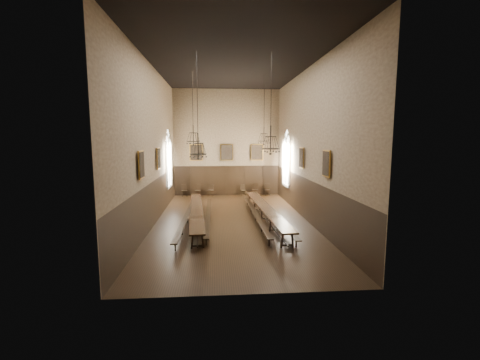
{
  "coord_description": "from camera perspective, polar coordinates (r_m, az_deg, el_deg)",
  "views": [
    {
      "loc": [
        -0.94,
        -18.56,
        4.93
      ],
      "look_at": [
        0.58,
        1.5,
        2.28
      ],
      "focal_mm": 24.0,
      "sensor_mm": 36.0,
      "label": 1
    }
  ],
  "objects": [
    {
      "name": "chair_1",
      "position": [
        27.47,
        -7.53,
        -2.24
      ],
      "size": [
        0.51,
        0.51,
        1.03
      ],
      "rotation": [
        0.0,
        0.0,
        -0.13
      ],
      "color": "black",
      "rests_on": "floor"
    },
    {
      "name": "portrait_left_1",
      "position": [
        15.5,
        -17.15,
        2.62
      ],
      "size": [
        0.12,
        1.0,
        1.3
      ],
      "color": "#A47327",
      "rests_on": "wall_left"
    },
    {
      "name": "wainscot_panelling",
      "position": [
        18.94,
        -1.4,
        -3.7
      ],
      "size": [
        9.0,
        18.0,
        2.5
      ],
      "primitive_type": null,
      "color": "black",
      "rests_on": "floor"
    },
    {
      "name": "wall_right",
      "position": [
        19.35,
        12.1,
        6.07
      ],
      "size": [
        0.02,
        18.0,
        9.0
      ],
      "primitive_type": "cube",
      "color": "#897354",
      "rests_on": "ground"
    },
    {
      "name": "chair_7",
      "position": [
        27.79,
        4.88,
        -2.12
      ],
      "size": [
        0.46,
        0.46,
        0.98
      ],
      "rotation": [
        0.0,
        0.0,
        -0.07
      ],
      "color": "black",
      "rests_on": "floor"
    },
    {
      "name": "portrait_back_0",
      "position": [
        27.52,
        -7.81,
        4.87
      ],
      "size": [
        1.1,
        0.12,
        1.4
      ],
      "color": "#A47327",
      "rests_on": "wall_back"
    },
    {
      "name": "chair_6",
      "position": [
        27.69,
        2.69,
        -2.1
      ],
      "size": [
        0.56,
        0.56,
        1.04
      ],
      "rotation": [
        0.0,
        0.0,
        -0.25
      ],
      "color": "black",
      "rests_on": "floor"
    },
    {
      "name": "chair_5",
      "position": [
        27.58,
        0.59,
        -2.19
      ],
      "size": [
        0.48,
        0.48,
        0.94
      ],
      "rotation": [
        0.0,
        0.0,
        0.16
      ],
      "color": "black",
      "rests_on": "floor"
    },
    {
      "name": "portrait_right_1",
      "position": [
        16.02,
        15.1,
        2.84
      ],
      "size": [
        0.12,
        1.0,
        1.3
      ],
      "color": "#A47327",
      "rests_on": "wall_right"
    },
    {
      "name": "portrait_back_1",
      "position": [
        27.48,
        -2.37,
        4.93
      ],
      "size": [
        1.1,
        0.12,
        1.4
      ],
      "color": "#A47327",
      "rests_on": "wall_back"
    },
    {
      "name": "wall_back",
      "position": [
        27.59,
        -2.39,
        6.61
      ],
      "size": [
        9.0,
        0.02,
        9.0
      ],
      "primitive_type": "cube",
      "color": "#897354",
      "rests_on": "ground"
    },
    {
      "name": "chandelier_back_left",
      "position": [
        20.67,
        -8.31,
        7.62
      ],
      "size": [
        0.84,
        0.84,
        4.45
      ],
      "color": "black",
      "rests_on": "ceiling"
    },
    {
      "name": "portrait_right_0",
      "position": [
        20.31,
        10.89,
        3.9
      ],
      "size": [
        0.12,
        1.0,
        1.3
      ],
      "color": "#A47327",
      "rests_on": "wall_right"
    },
    {
      "name": "chair_0",
      "position": [
        27.6,
        -9.84,
        -2.25
      ],
      "size": [
        0.52,
        0.52,
        1.02
      ],
      "rotation": [
        0.0,
        0.0,
        0.17
      ],
      "color": "black",
      "rests_on": "floor"
    },
    {
      "name": "bench_left_outer",
      "position": [
        19.14,
        -9.39,
        -6.61
      ],
      "size": [
        0.52,
        10.38,
        0.47
      ],
      "rotation": [
        0.0,
        0.0,
        -0.02
      ],
      "color": "black",
      "rests_on": "floor"
    },
    {
      "name": "bench_right_outer",
      "position": [
        19.23,
        6.2,
        -6.52
      ],
      "size": [
        0.6,
        9.95,
        0.45
      ],
      "rotation": [
        0.0,
        0.0,
        0.03
      ],
      "color": "black",
      "rests_on": "floor"
    },
    {
      "name": "table_left",
      "position": [
        19.13,
        -7.71,
        -6.27
      ],
      "size": [
        1.37,
        10.22,
        0.8
      ],
      "rotation": [
        0.0,
        0.0,
        0.06
      ],
      "color": "black",
      "rests_on": "floor"
    },
    {
      "name": "portrait_left_0",
      "position": [
        19.9,
        -14.3,
        3.73
      ],
      "size": [
        0.12,
        1.0,
        1.3
      ],
      "color": "#A47327",
      "rests_on": "wall_left"
    },
    {
      "name": "table_right",
      "position": [
        19.35,
        4.54,
        -6.0
      ],
      "size": [
        1.29,
        10.77,
        0.84
      ],
      "rotation": [
        0.0,
        0.0,
        0.05
      ],
      "color": "black",
      "rests_on": "floor"
    },
    {
      "name": "bench_left_inner",
      "position": [
        19.33,
        -5.68,
        -6.47
      ],
      "size": [
        0.3,
        9.55,
        0.43
      ],
      "rotation": [
        0.0,
        0.0,
        0.0
      ],
      "color": "black",
      "rests_on": "floor"
    },
    {
      "name": "chandelier_front_right",
      "position": [
        15.92,
        5.45,
        6.62
      ],
      "size": [
        0.92,
        0.92,
        4.76
      ],
      "color": "black",
      "rests_on": "ceiling"
    },
    {
      "name": "portrait_back_2",
      "position": [
        27.7,
        3.03,
        4.95
      ],
      "size": [
        1.1,
        0.12,
        1.4
      ],
      "color": "#A47327",
      "rests_on": "wall_back"
    },
    {
      "name": "wall_left",
      "position": [
        18.9,
        -15.29,
        5.94
      ],
      "size": [
        0.02,
        18.0,
        9.0
      ],
      "primitive_type": "cube",
      "color": "#897354",
      "rests_on": "ground"
    },
    {
      "name": "bench_right_inner",
      "position": [
        19.36,
        2.8,
        -6.38
      ],
      "size": [
        0.4,
        10.01,
        0.45
      ],
      "rotation": [
        0.0,
        0.0,
        0.01
      ],
      "color": "black",
      "rests_on": "floor"
    },
    {
      "name": "ceiling",
      "position": [
        19.03,
        -1.48,
        19.89
      ],
      "size": [
        9.0,
        18.0,
        0.02
      ],
      "primitive_type": "cube",
      "color": "black",
      "rests_on": "ground"
    },
    {
      "name": "floor",
      "position": [
        19.23,
        -1.39,
        -7.38
      ],
      "size": [
        9.0,
        18.0,
        0.02
      ],
      "primitive_type": "cube",
      "color": "black",
      "rests_on": "ground"
    },
    {
      "name": "chandelier_back_right",
      "position": [
        21.26,
        4.28,
        7.8
      ],
      "size": [
        0.75,
        0.75,
        4.42
      ],
      "color": "black",
      "rests_on": "ceiling"
    },
    {
      "name": "window_right",
      "position": [
        24.7,
        8.26,
        3.88
      ],
      "size": [
        0.2,
        2.2,
        4.6
      ],
      "primitive_type": null,
      "color": "white",
      "rests_on": "wall_right"
    },
    {
      "name": "wall_front",
      "position": [
        9.61,
        1.3,
        4.94
      ],
      "size": [
        9.0,
        0.02,
        9.0
      ],
      "primitive_type": "cube",
      "color": "#897354",
      "rests_on": "ground"
    },
    {
      "name": "chair_2",
      "position": [
        27.51,
        -5.24,
        -2.21
      ],
      "size": [
        0.56,
        0.56,
        1.01
      ],
      "rotation": [
        0.0,
        0.0,
        -0.3
      ],
      "color": "black",
      "rests_on": "floor"
    },
    {
      "name": "chandelier_front_left",
      "position": [
        15.9,
        -7.46,
        5.8
      ],
      "size": [
        0.83,
        0.83,
        5.02
      ],
      "color": "black",
      "rests_on": "ceiling"
    },
    {
      "name": "window_left",
      "position": [
        24.36,
        -12.58,
        3.72
      ],
      "size": [
        0.2,
        2.2,
        4.6
      ],
      "primitive_type": null,
      "color": "white",
      "rests_on": "wall_left"
    }
  ]
}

